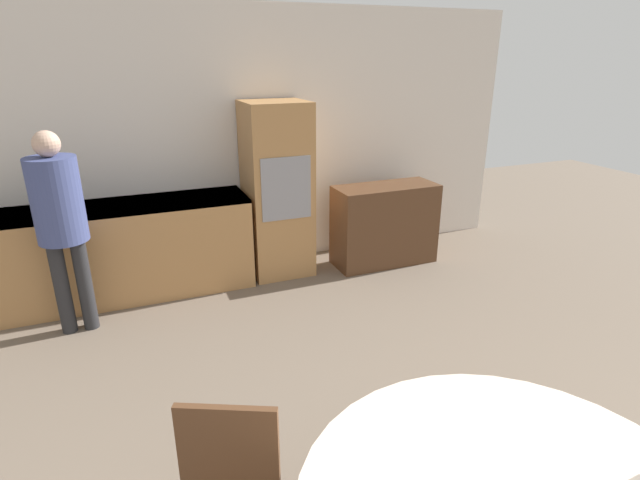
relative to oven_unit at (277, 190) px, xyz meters
The scene contains 5 objects.
wall_back 0.66m from the oven_unit, 137.70° to the left, with size 6.40×0.05×2.60m.
kitchen_counter 1.58m from the oven_unit, behind, with size 2.37×0.60×0.88m.
oven_unit is the anchor object (origin of this frame).
sideboard 1.22m from the oven_unit, 11.30° to the right, with size 1.09×0.45×0.85m.
person_standing 1.97m from the oven_unit, 164.32° to the right, with size 0.37×0.37×1.62m.
Camera 1 is at (-1.07, 0.19, 2.13)m, focal length 28.00 mm.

